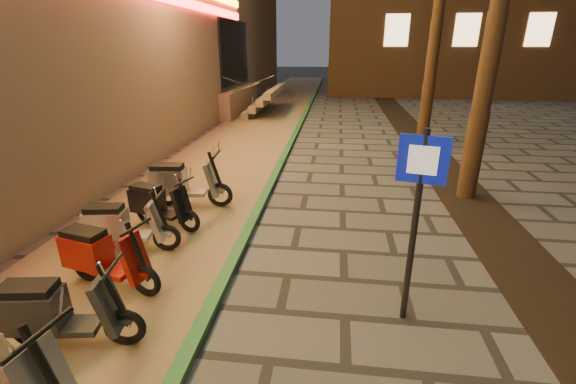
# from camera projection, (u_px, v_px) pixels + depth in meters

# --- Properties ---
(parking_strip) EXTENTS (3.40, 60.00, 0.01)m
(parking_strip) POSITION_uv_depth(u_px,v_px,m) (233.00, 153.00, 12.21)
(parking_strip) COLOR #8C7251
(parking_strip) RESTS_ON ground
(green_curb) EXTENTS (0.18, 60.00, 0.10)m
(green_curb) POSITION_uv_depth(u_px,v_px,m) (286.00, 153.00, 12.00)
(green_curb) COLOR #276A33
(green_curb) RESTS_ON ground
(planting_strip) EXTENTS (1.20, 40.00, 0.02)m
(planting_strip) POSITION_uv_depth(u_px,v_px,m) (499.00, 237.00, 6.87)
(planting_strip) COLOR black
(planting_strip) RESTS_ON ground
(pedestrian_sign) EXTENTS (0.52, 0.16, 2.41)m
(pedestrian_sign) POSITION_uv_depth(u_px,v_px,m) (417.00, 203.00, 4.31)
(pedestrian_sign) COLOR black
(pedestrian_sign) RESTS_ON ground
(scooter_6) EXTENTS (1.54, 0.64, 1.08)m
(scooter_6) POSITION_uv_depth(u_px,v_px,m) (55.00, 312.00, 4.24)
(scooter_6) COLOR black
(scooter_6) RESTS_ON ground
(scooter_7) EXTENTS (1.55, 0.73, 1.09)m
(scooter_7) POSITION_uv_depth(u_px,v_px,m) (100.00, 256.00, 5.36)
(scooter_7) COLOR black
(scooter_7) RESTS_ON ground
(scooter_8) EXTENTS (1.52, 0.61, 1.06)m
(scooter_8) POSITION_uv_depth(u_px,v_px,m) (121.00, 226.00, 6.27)
(scooter_8) COLOR black
(scooter_8) RESTS_ON ground
(scooter_9) EXTENTS (1.46, 0.72, 1.03)m
(scooter_9) POSITION_uv_depth(u_px,v_px,m) (157.00, 204.00, 7.17)
(scooter_9) COLOR black
(scooter_9) RESTS_ON ground
(scooter_10) EXTENTS (1.71, 0.61, 1.20)m
(scooter_10) POSITION_uv_depth(u_px,v_px,m) (181.00, 183.00, 8.03)
(scooter_10) COLOR black
(scooter_10) RESTS_ON ground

